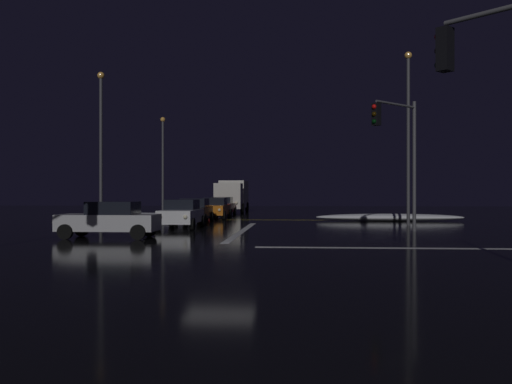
{
  "coord_description": "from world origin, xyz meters",
  "views": [
    {
      "loc": [
        2.83,
        -20.19,
        1.98
      ],
      "look_at": [
        0.43,
        11.86,
        1.99
      ],
      "focal_mm": 39.55,
      "sensor_mm": 36.0,
      "label": 1
    }
  ],
  "objects": [
    {
      "name": "ground",
      "position": [
        0.0,
        0.0,
        -0.05
      ],
      "size": [
        120.0,
        120.0,
        0.1
      ],
      "primitive_type": "cube",
      "color": "black"
    },
    {
      "name": "stop_line_north",
      "position": [
        0.0,
        8.26,
        0.0
      ],
      "size": [
        0.35,
        14.15,
        0.01
      ],
      "color": "white",
      "rests_on": "ground"
    },
    {
      "name": "sedan_white",
      "position": [
        -3.53,
        10.16,
        0.8
      ],
      "size": [
        2.02,
        4.33,
        1.57
      ],
      "color": "silver",
      "rests_on": "ground"
    },
    {
      "name": "streetlamp_left_near",
      "position": [
        -9.36,
        13.86,
        5.41
      ],
      "size": [
        0.44,
        0.44,
        9.43
      ],
      "color": "#424247",
      "rests_on": "ground"
    },
    {
      "name": "box_truck",
      "position": [
        -3.45,
        33.56,
        1.71
      ],
      "size": [
        2.68,
        8.28,
        3.08
      ],
      "color": "beige",
      "rests_on": "ground"
    },
    {
      "name": "sedan_silver_crossing",
      "position": [
        -5.28,
        3.54,
        0.8
      ],
      "size": [
        4.33,
        2.02,
        1.57
      ],
      "color": "#B7B7BC",
      "rests_on": "ground"
    },
    {
      "name": "streetlamp_right_near",
      "position": [
        9.36,
        13.86,
        5.88
      ],
      "size": [
        0.44,
        0.44,
        10.33
      ],
      "color": "#424247",
      "rests_on": "ground"
    },
    {
      "name": "streetlamp_left_far",
      "position": [
        -9.36,
        29.86,
        5.06
      ],
      "size": [
        0.44,
        0.44,
        8.76
      ],
      "color": "#424247",
      "rests_on": "ground"
    },
    {
      "name": "traffic_signal_ne",
      "position": [
        7.75,
        7.75,
        4.44
      ],
      "size": [
        2.51,
        2.51,
        6.54
      ],
      "color": "#4C4C51",
      "rests_on": "ground"
    },
    {
      "name": "sedan_red",
      "position": [
        -3.55,
        26.66,
        0.8
      ],
      "size": [
        2.02,
        4.33,
        1.57
      ],
      "color": "maroon",
      "rests_on": "ground"
    },
    {
      "name": "snow_bank_left_curb",
      "position": [
        -9.06,
        20.84,
        0.23
      ],
      "size": [
        9.11,
        1.5,
        0.45
      ],
      "color": "white",
      "rests_on": "ground"
    },
    {
      "name": "sedan_black",
      "position": [
        -3.87,
        15.82,
        0.8
      ],
      "size": [
        2.02,
        4.33,
        1.57
      ],
      "color": "black",
      "rests_on": "ground"
    },
    {
      "name": "crosswalk_bar_east",
      "position": [
        8.36,
        0.0,
        0.0
      ],
      "size": [
        14.15,
        0.4,
        0.01
      ],
      "color": "white",
      "rests_on": "ground"
    },
    {
      "name": "sedan_orange",
      "position": [
        -3.36,
        21.32,
        0.8
      ],
      "size": [
        2.02,
        4.33,
        1.57
      ],
      "color": "#C66014",
      "rests_on": "ground"
    },
    {
      "name": "centre_line_ns",
      "position": [
        0.0,
        19.86,
        0.0
      ],
      "size": [
        22.0,
        0.15,
        0.01
      ],
      "color": "yellow",
      "rests_on": "ground"
    },
    {
      "name": "snow_bank_right_curb",
      "position": [
        9.06,
        18.87,
        0.25
      ],
      "size": [
        10.03,
        1.5,
        0.5
      ],
      "color": "white",
      "rests_on": "ground"
    }
  ]
}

